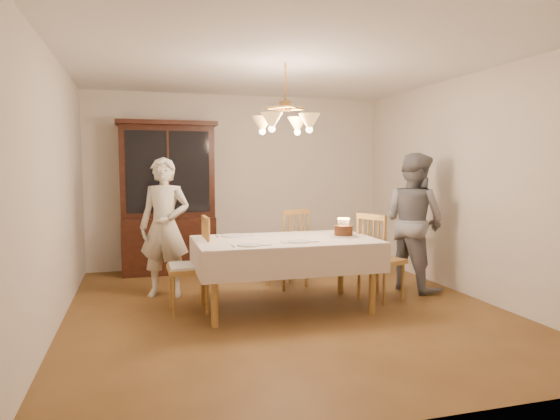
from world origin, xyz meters
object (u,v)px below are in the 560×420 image
object	(u,v)px
birthday_cake	(343,231)
elderly_woman	(165,227)
china_hutch	(168,200)
dining_table	(285,246)
chair_far_side	(287,252)

from	to	relation	value
birthday_cake	elderly_woman	bearing A→B (deg)	154.34
china_hutch	birthday_cake	xyz separation A→B (m)	(1.75, -2.26, -0.23)
dining_table	elderly_woman	distance (m)	1.51
elderly_woman	birthday_cake	bearing A→B (deg)	-2.33
china_hutch	chair_far_side	world-z (taller)	china_hutch
china_hutch	elderly_woman	xyz separation A→B (m)	(-0.12, -1.36, -0.22)
elderly_woman	birthday_cake	xyz separation A→B (m)	(1.87, -0.90, -0.00)
chair_far_side	elderly_woman	xyz separation A→B (m)	(-1.51, -0.04, 0.37)
chair_far_side	dining_table	bearing A→B (deg)	-108.18
china_hutch	dining_table	bearing A→B (deg)	-64.26
china_hutch	chair_far_side	size ratio (longest dim) A/B	2.16
china_hutch	birthday_cake	size ratio (longest dim) A/B	7.20
china_hutch	chair_far_side	distance (m)	2.01
chair_far_side	birthday_cake	bearing A→B (deg)	-69.11
dining_table	china_hutch	world-z (taller)	china_hutch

